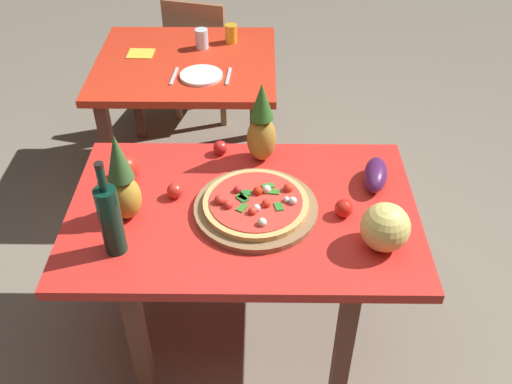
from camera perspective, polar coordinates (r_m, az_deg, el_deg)
ground_plane at (r=2.70m, az=-1.08°, el=-13.60°), size 10.00×10.00×0.00m
display_table at (r=2.21m, az=-1.29°, el=-3.32°), size 1.31×0.84×0.75m
background_table at (r=3.23m, az=-6.90°, el=11.20°), size 0.97×0.87×0.75m
dining_chair at (r=3.89m, az=-5.44°, el=13.81°), size 0.49×0.49×0.85m
pizza_board at (r=2.13m, az=-0.01°, el=-1.64°), size 0.46×0.46×0.02m
pizza at (r=2.11m, az=-0.02°, el=-1.08°), size 0.39×0.39×0.06m
wine_bottle at (r=1.95m, az=-14.31°, el=-2.60°), size 0.08×0.08×0.37m
pineapple_left at (r=2.31m, az=0.56°, el=6.53°), size 0.12×0.12×0.35m
pineapple_right at (r=2.07m, az=-13.19°, el=0.98°), size 0.12×0.12×0.36m
melon at (r=1.99m, az=12.74°, el=-3.44°), size 0.17×0.17×0.17m
bell_pepper at (r=2.31m, az=-12.82°, el=2.30°), size 0.10×0.10×0.11m
eggplant at (r=2.28m, az=11.82°, el=1.71°), size 0.13×0.21×0.09m
tomato_near_board at (r=2.41m, az=-3.57°, el=4.43°), size 0.06×0.06×0.06m
tomato_beside_pepper at (r=2.20m, az=-8.10°, el=0.14°), size 0.06×0.06×0.06m
tomato_at_corner at (r=2.12m, az=8.74°, el=-1.61°), size 0.07×0.07×0.07m
drinking_glass_juice at (r=3.35m, az=-2.50°, el=15.50°), size 0.07×0.07×0.10m
drinking_glass_water at (r=3.29m, az=-5.43°, el=14.96°), size 0.07×0.07×0.11m
dinner_plate at (r=3.01m, az=-5.48°, el=11.48°), size 0.22×0.22×0.02m
fork_utensil at (r=3.02m, az=-8.16°, el=11.36°), size 0.03×0.18×0.01m
knife_utensil at (r=3.00m, az=-2.75°, el=11.44°), size 0.03×0.18×0.01m
napkin_folded at (r=3.29m, az=-11.42°, el=13.36°), size 0.14×0.12×0.01m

